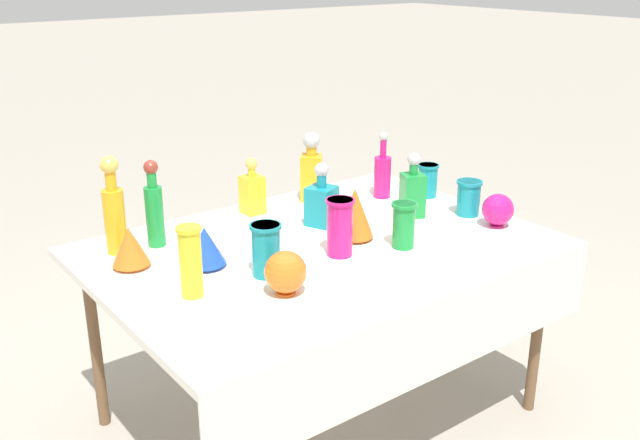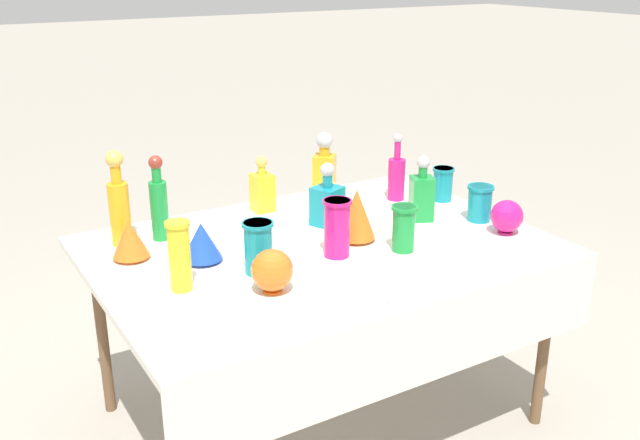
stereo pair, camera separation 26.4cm
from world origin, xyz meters
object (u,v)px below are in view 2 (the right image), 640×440
square_decanter_1 (324,170)px  slender_vase_5 (480,202)px  tall_bottle_1 (159,203)px  fluted_vase_2 (202,241)px  square_decanter_3 (327,202)px  round_bowl_0 (272,270)px  tall_bottle_2 (397,176)px  slender_vase_0 (258,246)px  fluted_vase_0 (130,239)px  round_bowl_1 (507,216)px  square_decanter_2 (262,189)px  fluted_vase_1 (357,214)px  slender_vase_4 (338,226)px  slender_vase_2 (180,254)px  tall_bottle_0 (119,204)px  slender_vase_1 (443,183)px  square_decanter_0 (422,194)px  slender_vase_3 (404,227)px

square_decanter_1 → slender_vase_5: (0.40, -0.55, -0.06)m
tall_bottle_1 → fluted_vase_2: tall_bottle_1 is taller
slender_vase_5 → tall_bottle_1: bearing=158.2°
square_decanter_3 → round_bowl_0: bearing=-137.5°
tall_bottle_2 → round_bowl_0: 1.06m
slender_vase_0 → fluted_vase_0: slender_vase_0 is taller
square_decanter_3 → round_bowl_1: size_ratio=1.92×
square_decanter_2 → fluted_vase_1: 0.51m
tall_bottle_2 → square_decanter_3: size_ratio=1.15×
square_decanter_3 → slender_vase_4: 0.32m
square_decanter_2 → slender_vase_5: 0.90m
square_decanter_1 → square_decanter_2: size_ratio=1.27×
tall_bottle_2 → square_decanter_2: size_ratio=1.24×
slender_vase_2 → fluted_vase_0: (-0.07, 0.33, -0.05)m
tall_bottle_0 → slender_vase_1: (1.37, -0.22, -0.08)m
round_bowl_0 → round_bowl_1: 1.02m
square_decanter_1 → fluted_vase_0: square_decanter_1 is taller
tall_bottle_2 → slender_vase_2: tall_bottle_2 is taller
square_decanter_0 → round_bowl_1: bearing=-57.8°
tall_bottle_0 → round_bowl_0: 0.72m
tall_bottle_0 → square_decanter_3: size_ratio=1.41×
round_bowl_0 → round_bowl_1: size_ratio=1.08×
square_decanter_0 → slender_vase_1: 0.28m
square_decanter_1 → slender_vase_2: size_ratio=1.31×
slender_vase_4 → fluted_vase_1: bearing=32.8°
square_decanter_1 → slender_vase_5: 0.69m
tall_bottle_2 → slender_vase_2: (-1.15, -0.38, 0.01)m
tall_bottle_2 → square_decanter_1: size_ratio=0.97×
fluted_vase_0 → fluted_vase_2: fluted_vase_0 is taller
slender_vase_5 → fluted_vase_1: size_ratio=0.73×
slender_vase_5 → slender_vase_3: bearing=-168.3°
slender_vase_2 → square_decanter_1: bearing=31.8°
tall_bottle_2 → round_bowl_1: size_ratio=2.21×
fluted_vase_0 → fluted_vase_2: bearing=-35.6°
slender_vase_1 → round_bowl_1: slender_vase_1 is taller
tall_bottle_0 → square_decanter_3: bearing=-16.0°
fluted_vase_0 → slender_vase_3: bearing=-26.3°
square_decanter_0 → square_decanter_1: 0.47m
square_decanter_1 → square_decanter_2: 0.31m
tall_bottle_0 → square_decanter_1: size_ratio=1.19×
square_decanter_2 → fluted_vase_0: bearing=-160.8°
tall_bottle_1 → square_decanter_2: size_ratio=1.37×
tall_bottle_2 → square_decanter_3: 0.45m
square_decanter_0 → slender_vase_3: size_ratio=1.57×
square_decanter_2 → slender_vase_4: size_ratio=1.13×
square_decanter_2 → slender_vase_3: size_ratio=1.39×
round_bowl_1 → fluted_vase_2: bearing=162.4°
slender_vase_0 → slender_vase_4: slender_vase_4 is taller
tall_bottle_2 → round_bowl_1: bearing=-78.2°
round_bowl_0 → slender_vase_2: bearing=145.2°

